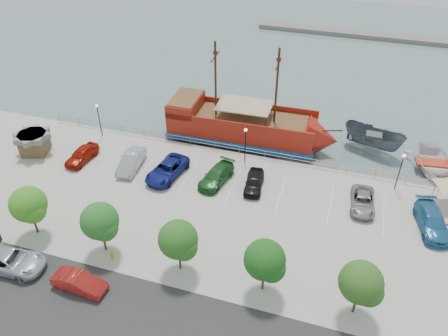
% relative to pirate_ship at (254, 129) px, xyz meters
% --- Properties ---
extents(ground, '(160.00, 160.00, 0.00)m').
position_rel_pirate_ship_xyz_m(ground, '(0.33, -11.79, -2.17)').
color(ground, slate).
extents(street, '(100.00, 8.00, 0.04)m').
position_rel_pirate_ship_xyz_m(street, '(0.33, -27.79, -1.16)').
color(street, '#2B2B2B').
rests_on(street, land_slab).
extents(sidewalk, '(100.00, 4.00, 0.05)m').
position_rel_pirate_ship_xyz_m(sidewalk, '(0.33, -21.79, -1.16)').
color(sidewalk, '#A2A097').
rests_on(sidewalk, land_slab).
extents(seawall_railing, '(50.00, 0.06, 1.00)m').
position_rel_pirate_ship_xyz_m(seawall_railing, '(0.33, -3.99, -0.65)').
color(seawall_railing, gray).
rests_on(seawall_railing, land_slab).
extents(far_shore, '(40.00, 3.00, 0.80)m').
position_rel_pirate_ship_xyz_m(far_shore, '(10.33, 43.21, -1.77)').
color(far_shore, slate).
rests_on(far_shore, ground).
extents(pirate_ship, '(20.67, 6.26, 12.97)m').
position_rel_pirate_ship_xyz_m(pirate_ship, '(0.00, 0.00, 0.00)').
color(pirate_ship, maroon).
rests_on(pirate_ship, ground).
extents(patrol_boat, '(7.84, 5.12, 2.84)m').
position_rel_pirate_ship_xyz_m(patrol_boat, '(13.80, 2.96, -0.75)').
color(patrol_boat, '#4C565D').
rests_on(patrol_boat, ground).
extents(speedboat, '(6.53, 8.46, 1.62)m').
position_rel_pirate_ship_xyz_m(speedboat, '(20.55, 0.66, -1.36)').
color(speedboat, white).
rests_on(speedboat, ground).
extents(dock_west, '(6.91, 4.17, 0.38)m').
position_rel_pirate_ship_xyz_m(dock_west, '(-12.68, -2.59, -1.98)').
color(dock_west, slate).
rests_on(dock_west, ground).
extents(dock_mid, '(6.98, 3.45, 0.38)m').
position_rel_pirate_ship_xyz_m(dock_mid, '(6.94, -2.59, -1.98)').
color(dock_mid, slate).
rests_on(dock_mid, ground).
extents(dock_east, '(7.21, 2.55, 0.40)m').
position_rel_pirate_ship_xyz_m(dock_east, '(17.17, -2.59, -1.97)').
color(dock_east, gray).
rests_on(dock_east, ground).
extents(shed, '(3.82, 3.82, 2.51)m').
position_rel_pirate_ship_xyz_m(shed, '(-23.04, -10.74, 0.16)').
color(shed, brown).
rests_on(shed, land_slab).
extents(street_van, '(6.00, 3.08, 1.62)m').
position_rel_pirate_ship_xyz_m(street_van, '(-14.06, -25.92, -0.36)').
color(street_van, '#AFB5C1').
rests_on(street_van, street).
extents(street_sedan, '(4.51, 1.72, 1.47)m').
position_rel_pirate_ship_xyz_m(street_sedan, '(-7.47, -26.10, -0.44)').
color(street_sedan, '#AC1D1A').
rests_on(street_sedan, street).
extents(fire_hydrant, '(0.28, 0.28, 0.80)m').
position_rel_pirate_ship_xyz_m(fire_hydrant, '(-6.57, -22.59, -0.74)').
color(fire_hydrant, '#CC960C').
rests_on(fire_hydrant, sidewalk).
extents(lamp_post_left, '(0.36, 0.36, 4.28)m').
position_rel_pirate_ship_xyz_m(lamp_post_left, '(-17.67, -5.29, 1.77)').
color(lamp_post_left, black).
rests_on(lamp_post_left, land_slab).
extents(lamp_post_mid, '(0.36, 0.36, 4.28)m').
position_rel_pirate_ship_xyz_m(lamp_post_mid, '(0.33, -5.29, 1.77)').
color(lamp_post_mid, black).
rests_on(lamp_post_mid, land_slab).
extents(lamp_post_right, '(0.36, 0.36, 4.28)m').
position_rel_pirate_ship_xyz_m(lamp_post_right, '(16.33, -5.29, 1.77)').
color(lamp_post_right, black).
rests_on(lamp_post_right, land_slab).
extents(tree_b, '(3.30, 3.20, 5.00)m').
position_rel_pirate_ship_xyz_m(tree_b, '(-14.53, -21.86, 2.12)').
color(tree_b, '#473321').
rests_on(tree_b, sidewalk).
extents(tree_c, '(3.30, 3.20, 5.00)m').
position_rel_pirate_ship_xyz_m(tree_c, '(-7.53, -21.86, 2.12)').
color(tree_c, '#473321').
rests_on(tree_c, sidewalk).
extents(tree_d, '(3.30, 3.20, 5.00)m').
position_rel_pirate_ship_xyz_m(tree_d, '(-0.53, -21.86, 2.12)').
color(tree_d, '#473321').
rests_on(tree_d, sidewalk).
extents(tree_e, '(3.30, 3.20, 5.00)m').
position_rel_pirate_ship_xyz_m(tree_e, '(6.47, -21.86, 2.12)').
color(tree_e, '#473321').
rests_on(tree_e, sidewalk).
extents(tree_f, '(3.30, 3.20, 5.00)m').
position_rel_pirate_ship_xyz_m(tree_f, '(13.47, -21.86, 2.12)').
color(tree_f, '#473321').
rests_on(tree_f, sidewalk).
extents(parked_car_a, '(2.26, 4.73, 1.56)m').
position_rel_pirate_ship_xyz_m(parked_car_a, '(-17.04, -10.59, -0.39)').
color(parked_car_a, '#9C180A').
rests_on(parked_car_a, land_slab).
extents(parked_car_b, '(2.28, 5.23, 1.67)m').
position_rel_pirate_ship_xyz_m(parked_car_b, '(-11.15, -10.13, -0.34)').
color(parked_car_b, '#A6AAB1').
rests_on(parked_car_b, land_slab).
extents(parked_car_c, '(3.54, 6.12, 1.60)m').
position_rel_pirate_ship_xyz_m(parked_car_c, '(-6.82, -10.36, -0.37)').
color(parked_car_c, navy).
rests_on(parked_car_c, land_slab).
extents(parked_car_d, '(3.10, 5.52, 1.51)m').
position_rel_pirate_ship_xyz_m(parked_car_d, '(-1.54, -9.71, -0.42)').
color(parked_car_d, '#205C25').
rests_on(parked_car_d, land_slab).
extents(parked_car_e, '(2.24, 4.57, 1.50)m').
position_rel_pirate_ship_xyz_m(parked_car_e, '(2.47, -9.51, -0.42)').
color(parked_car_e, black).
rests_on(parked_car_e, land_slab).
extents(parked_car_g, '(2.50, 4.95, 1.34)m').
position_rel_pirate_ship_xyz_m(parked_car_g, '(13.26, -9.24, -0.50)').
color(parked_car_g, gray).
rests_on(parked_car_g, land_slab).
extents(parked_car_h, '(3.43, 6.07, 1.66)m').
position_rel_pirate_ship_xyz_m(parked_car_h, '(19.44, -10.41, -0.34)').
color(parked_car_h, teal).
rests_on(parked_car_h, land_slab).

